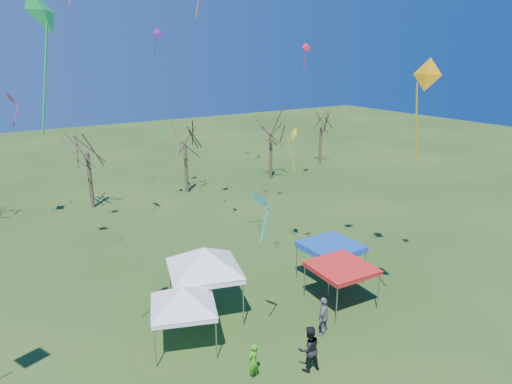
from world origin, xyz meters
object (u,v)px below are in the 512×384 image
tree_2 (85,132)px  person_grey (323,316)px  tree_5 (322,114)px  tent_white_mid (204,252)px  tent_white_west (182,291)px  tree_3 (184,127)px  tent_blue (331,247)px  person_green (253,361)px  person_dark (309,349)px  tent_red (343,253)px  tree_4 (271,119)px

tree_2 → person_grey: (4.23, -24.09, -5.35)m
tree_5 → tent_white_mid: 33.31m
tent_white_west → tent_white_mid: size_ratio=0.79×
tent_white_mid → tree_3: bearing=67.8°
tree_3 → person_grey: size_ratio=4.20×
tent_white_west → tent_blue: bearing=6.2°
tent_white_west → person_green: tent_white_west is taller
tent_white_mid → person_green: (-0.56, -5.23, -2.52)m
person_green → tent_white_west: bearing=-87.2°
tent_blue → tent_white_west: bearing=-173.8°
person_dark → tree_3: bearing=-93.4°
tree_3 → tent_white_west: tree_3 is taller
tent_white_west → tent_red: (8.11, -1.12, 0.17)m
tree_5 → person_grey: tree_5 is taller
tent_blue → tent_red: bearing=-119.3°
tree_2 → tent_red: bearing=-73.3°
tree_3 → person_green: 26.42m
tree_4 → person_dark: size_ratio=4.04×
tent_white_mid → person_grey: bearing=-50.9°
tent_white_mid → person_dark: (1.58, -6.03, -2.30)m
tree_3 → tree_4: 9.32m
tent_red → person_dark: bearing=-146.1°
person_dark → person_green: (-2.14, 0.80, -0.21)m
tree_4 → tent_red: size_ratio=1.98×
person_grey → person_green: 4.29m
tree_2 → tree_5: tree_2 is taller
tent_blue → person_green: tent_blue is taller
tree_3 → tree_5: (17.69, 2.02, -0.35)m
tent_blue → tree_3: bearing=88.7°
tent_red → person_dark: tent_red is taller
tent_white_west → person_green: (1.38, -3.41, -1.91)m
tree_5 → tent_blue: size_ratio=2.56×
tree_2 → person_grey: tree_2 is taller
person_grey → person_green: person_grey is taller
tree_2 → person_green: 25.42m
tree_2 → person_green: size_ratio=5.37×
tent_white_west → tree_2: bearing=86.3°
tree_2 → tent_white_west: bearing=-93.7°
tree_5 → person_dark: tree_5 is taller
person_grey → tent_blue: bearing=-168.2°
person_dark → person_grey: bearing=-133.4°
tree_5 → tent_white_west: 36.01m
tree_3 → person_dark: tree_3 is taller
tree_5 → tent_white_mid: bearing=-140.2°
tree_2 → person_grey: bearing=-80.0°
tree_5 → tent_white_west: tree_5 is taller
tree_4 → tent_white_mid: (-17.16, -19.20, -2.78)m
tree_3 → tent_white_west: 23.47m
tree_3 → tent_white_west: size_ratio=2.25×
tree_4 → tree_5: (8.37, 2.06, -0.33)m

